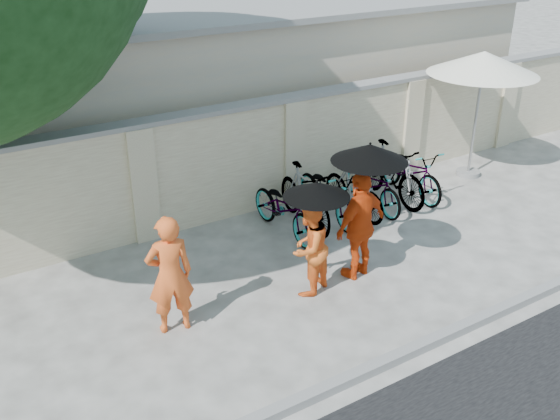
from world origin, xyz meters
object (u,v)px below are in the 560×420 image
monk_right (360,225)px  patio_umbrella (483,64)px  monk_left (170,275)px  monk_center (309,248)px

monk_right → patio_umbrella: size_ratio=0.59×
monk_left → monk_center: bearing=-176.0°
monk_center → patio_umbrella: (5.50, 1.93, 1.65)m
monk_center → monk_left: bearing=-29.3°
monk_left → monk_right: 3.00m
monk_left → patio_umbrella: (7.57, 1.72, 1.54)m
monk_right → patio_umbrella: patio_umbrella is taller
monk_center → patio_umbrella: size_ratio=0.50×
monk_left → monk_center: monk_left is taller
monk_center → monk_right: 0.93m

